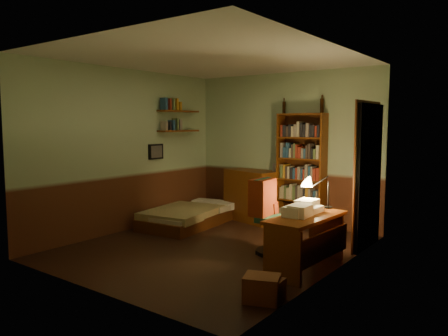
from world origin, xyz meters
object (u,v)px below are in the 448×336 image
Objects in this scene: bookshelf at (301,171)px; office_chair at (276,217)px; desk_lamp at (328,187)px; cardboard_box_a at (262,289)px; bed at (189,210)px; cardboard_box_b at (267,290)px; mini_stereo at (281,168)px; dresser at (252,195)px; desk at (306,242)px.

office_chair is (0.44, -1.60, -0.44)m from bookshelf.
desk_lamp reaches higher than cardboard_box_a.
bookshelf reaches higher than office_chair.
bed reaches higher than cardboard_box_b.
mini_stereo reaches higher than bed.
cardboard_box_b is (2.05, -2.92, -0.34)m from dresser.
bed is 1.69× the size of dresser.
desk_lamp is at bearing -50.52° from bookshelf.
dresser is 3.58m from cardboard_box_b.
bed is 2.14m from office_chair.
desk_lamp reaches higher than cardboard_box_b.
dresser is 1.01× the size of office_chair.
office_chair reaches higher than dresser.
mini_stereo is 0.73× the size of cardboard_box_a.
desk is (1.42, -1.94, -0.65)m from mini_stereo.
mini_stereo reaches higher than cardboard_box_a.
bookshelf reaches higher than dresser.
bed is 1.18m from dresser.
bookshelf is 1.66m from desk_lamp.
bed is 3.40m from cardboard_box_b.
desk reaches higher than bed.
cardboard_box_a reaches higher than cardboard_box_b.
office_chair is 3.24× the size of cardboard_box_b.
bed is at bearing 164.85° from desk.
dresser is (0.70, 0.93, 0.20)m from bed.
office_chair reaches higher than bed.
office_chair is at bearing 115.05° from cardboard_box_a.
cardboard_box_a is (2.72, -2.03, -0.13)m from bed.
desk_lamp is 1.89m from cardboard_box_b.
mini_stereo reaches higher than cardboard_box_b.
desk_lamp reaches higher than office_chair.
bookshelf reaches higher than cardboard_box_b.
cardboard_box_a is (0.09, -1.14, -0.19)m from desk.
bookshelf is (0.91, 0.08, 0.50)m from dresser.
bed is at bearing -146.82° from bookshelf.
mini_stereo is at bearing 29.24° from dresser.
dresser reaches higher than bed.
dresser is at bearing 47.26° from bed.
office_chair is at bearing -47.07° from mini_stereo.
mini_stereo reaches higher than dresser.
desk_lamp is at bearing -12.01° from bed.
cardboard_box_a is (2.02, -2.96, -0.33)m from dresser.
bookshelf is 3.34m from cardboard_box_a.
bed is at bearing -123.05° from mini_stereo.
desk_lamp is at bearing 22.15° from office_chair.
desk_lamp reaches higher than dresser.
mini_stereo is at bearing 112.42° from office_chair.
mini_stereo is 0.44× the size of desk_lamp.
dresser is 3.60m from cardboard_box_a.
cardboard_box_a is at bearing -47.99° from mini_stereo.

